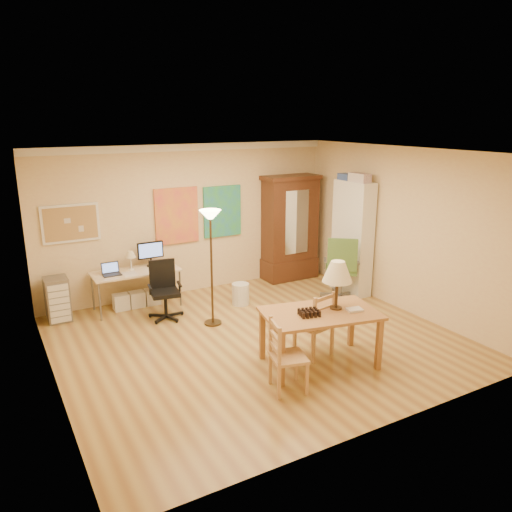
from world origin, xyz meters
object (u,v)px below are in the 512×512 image
office_chair_black (165,303)px  dining_table (327,301)px  office_chair_green (341,282)px  computer_desk (138,285)px  armoire (290,235)px  bookshelf (352,238)px

office_chair_black → dining_table: bearing=-62.0°
dining_table → office_chair_green: dining_table is taller
computer_desk → armoire: 3.17m
office_chair_green → computer_desk: bearing=157.1°
armoire → office_chair_green: bearing=-84.6°
office_chair_green → armoire: size_ratio=0.56×
office_chair_black → armoire: (2.89, 0.78, 0.65)m
dining_table → bookshelf: 2.92m
dining_table → office_chair_black: size_ratio=1.72×
dining_table → bookshelf: bearing=43.9°
computer_desk → armoire: armoire is taller
office_chair_black → office_chair_green: (3.03, -0.68, 0.06)m
dining_table → computer_desk: size_ratio=1.12×
computer_desk → office_chair_black: computer_desk is taller
office_chair_black → armoire: 3.06m
office_chair_black → armoire: size_ratio=0.46×
dining_table → office_chair_green: (1.70, 1.81, -0.56)m
office_chair_green → office_chair_black: bearing=167.3°
office_chair_green → armoire: 1.58m
dining_table → armoire: armoire is taller
computer_desk → office_chair_green: office_chair_green is taller
dining_table → office_chair_black: (-1.32, 2.49, -0.62)m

